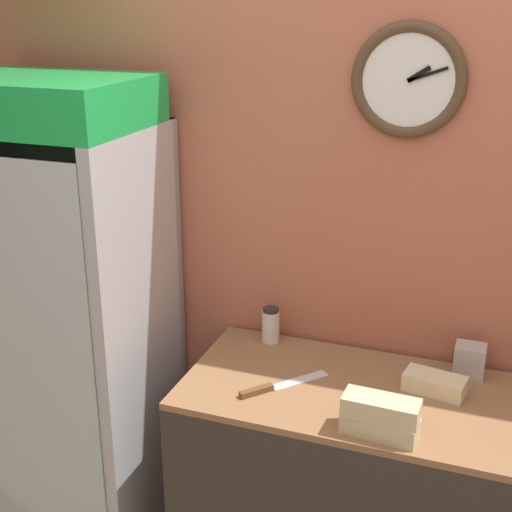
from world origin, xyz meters
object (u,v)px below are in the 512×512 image
sandwich_stack_bottom (380,425)px  sandwich_stack_middle (381,408)px  chefs_knife (272,387)px  beverage_cooler (70,298)px  napkin_dispenser (470,360)px  condiment_jar (271,325)px  sandwich_flat_left (435,384)px

sandwich_stack_bottom → sandwich_stack_middle: sandwich_stack_middle is taller
sandwich_stack_bottom → chefs_knife: (-0.41, 0.14, -0.02)m
beverage_cooler → chefs_knife: bearing=-9.1°
napkin_dispenser → condiment_jar: bearing=179.6°
sandwich_stack_middle → napkin_dispenser: bearing=64.3°
sandwich_flat_left → chefs_knife: sandwich_flat_left is taller
beverage_cooler → sandwich_stack_middle: (1.34, -0.29, -0.06)m
chefs_knife → napkin_dispenser: bearing=28.2°
sandwich_stack_middle → napkin_dispenser: 0.54m
sandwich_stack_middle → napkin_dispenser: size_ratio=2.04×
sandwich_flat_left → condiment_jar: (-0.67, 0.17, 0.04)m
condiment_jar → sandwich_stack_bottom: bearing=-42.6°
condiment_jar → chefs_knife: bearing=-70.3°
sandwich_stack_middle → condiment_jar: (-0.54, 0.49, -0.03)m
beverage_cooler → napkin_dispenser: (1.57, 0.20, -0.09)m
chefs_knife → sandwich_flat_left: bearing=18.4°
sandwich_stack_middle → chefs_knife: (-0.41, 0.14, -0.09)m
condiment_jar → sandwich_stack_middle: bearing=-42.6°
sandwich_stack_middle → condiment_jar: condiment_jar is taller
beverage_cooler → condiment_jar: (0.80, 0.21, -0.08)m
chefs_knife → beverage_cooler: bearing=170.9°
beverage_cooler → napkin_dispenser: beverage_cooler is taller
beverage_cooler → napkin_dispenser: bearing=7.3°
beverage_cooler → sandwich_flat_left: 1.47m
napkin_dispenser → beverage_cooler: bearing=-172.7°
sandwich_stack_bottom → napkin_dispenser: (0.24, 0.49, 0.03)m
napkin_dispenser → sandwich_flat_left: bearing=-121.9°
chefs_knife → condiment_jar: size_ratio=2.03×
sandwich_stack_middle → sandwich_flat_left: size_ratio=1.08×
condiment_jar → napkin_dispenser: bearing=-0.4°
napkin_dispenser → sandwich_stack_bottom: bearing=-115.7°
sandwich_stack_bottom → sandwich_stack_middle: (0.00, 0.00, 0.07)m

